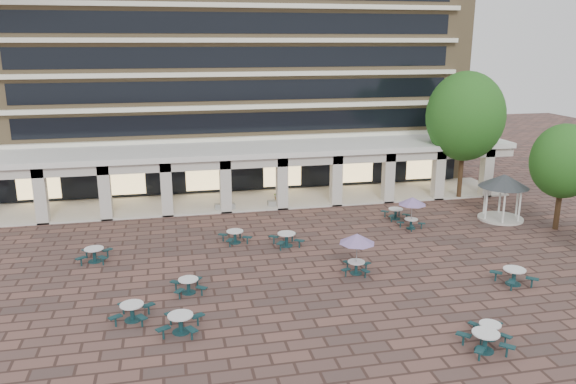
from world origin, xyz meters
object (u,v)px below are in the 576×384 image
Objects in this scene: picnic_table_2 at (485,340)px; planter_left at (225,203)px; picnic_table_0 at (181,322)px; gazebo at (504,186)px; planter_right at (278,201)px.

picnic_table_2 is 1.26× the size of planter_left.
gazebo reaches higher than picnic_table_0.
gazebo is 2.32× the size of planter_left.
picnic_table_2 is 1.26× the size of planter_right.
planter_left is at bearing 180.00° from planter_right.
picnic_table_0 is at bearing -153.12° from gazebo.
picnic_table_0 is 12.74m from picnic_table_2.
picnic_table_0 is at bearing -113.53° from planter_right.
gazebo reaches higher than picnic_table_2.
planter_left is 4.02m from planter_right.
picnic_table_0 is 19.50m from planter_right.
picnic_table_0 is at bearing 159.86° from picnic_table_2.
planter_left is (3.77, 17.88, 0.08)m from picnic_table_0.
gazebo is at bearing 42.06° from picnic_table_0.
picnic_table_2 is at bearing -3.90° from picnic_table_0.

